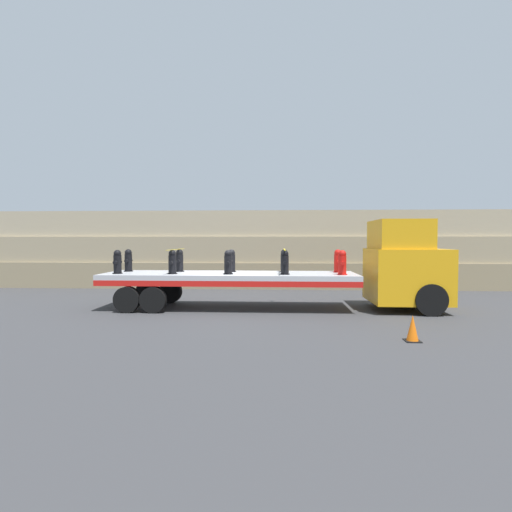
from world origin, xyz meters
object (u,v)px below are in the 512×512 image
truck_cab (408,266)px  fire_hydrant_red_near_4 (342,263)px  fire_hydrant_black_near_2 (228,262)px  fire_hydrant_black_far_2 (232,261)px  fire_hydrant_black_far_1 (180,261)px  fire_hydrant_black_far_3 (284,261)px  traffic_cone (413,328)px  fire_hydrant_black_near_1 (172,262)px  flatbed_trailer (215,279)px  fire_hydrant_black_far_0 (128,261)px  fire_hydrant_black_near_3 (285,263)px  fire_hydrant_red_far_4 (338,261)px  fire_hydrant_black_near_0 (118,262)px

truck_cab → fire_hydrant_red_near_4: (-2.43, -0.53, 0.13)m
fire_hydrant_black_near_2 → fire_hydrant_black_far_2: size_ratio=1.00×
fire_hydrant_black_far_1 → fire_hydrant_red_near_4: 6.17m
truck_cab → fire_hydrant_black_far_3: 4.49m
traffic_cone → fire_hydrant_black_near_1: bearing=150.4°
fire_hydrant_black_near_1 → flatbed_trailer: bearing=19.9°
fire_hydrant_black_far_0 → fire_hydrant_black_near_3: 6.17m
fire_hydrant_black_far_1 → fire_hydrant_black_near_2: size_ratio=1.00×
fire_hydrant_black_far_0 → fire_hydrant_black_far_3: 6.08m
fire_hydrant_black_near_2 → fire_hydrant_black_far_3: bearing=27.5°
fire_hydrant_red_near_4 → fire_hydrant_black_near_2: bearing=180.0°
fire_hydrant_black_far_2 → fire_hydrant_black_near_1: bearing=-152.5°
truck_cab → fire_hydrant_black_far_1: 8.53m
fire_hydrant_black_far_0 → fire_hydrant_black_near_1: (2.03, -1.06, 0.00)m
fire_hydrant_black_near_2 → fire_hydrant_black_near_3: (2.03, 0.00, 0.00)m
fire_hydrant_black_near_1 → traffic_cone: fire_hydrant_black_near_1 is taller
fire_hydrant_black_far_0 → fire_hydrant_red_far_4: 8.10m
fire_hydrant_black_near_1 → fire_hydrant_black_far_1: (0.00, 1.06, 0.00)m
fire_hydrant_black_far_3 → fire_hydrant_red_near_4: same height
fire_hydrant_red_far_4 → flatbed_trailer: bearing=-173.5°
flatbed_trailer → fire_hydrant_black_far_1: (-1.46, 0.53, 0.67)m
fire_hydrant_red_far_4 → truck_cab: bearing=-12.3°
fire_hydrant_black_near_0 → fire_hydrant_black_near_3: size_ratio=1.00×
flatbed_trailer → fire_hydrant_black_near_2: bearing=-42.8°
truck_cab → fire_hydrant_black_far_1: bearing=176.4°
flatbed_trailer → fire_hydrant_black_near_3: 2.73m
fire_hydrant_black_far_1 → fire_hydrant_red_near_4: (6.08, -1.06, 0.00)m
fire_hydrant_black_far_0 → fire_hydrant_red_far_4: bearing=0.0°
fire_hydrant_black_far_2 → fire_hydrant_black_near_3: same height
fire_hydrant_black_near_0 → traffic_cone: (9.21, -4.08, -1.41)m
truck_cab → fire_hydrant_black_far_0: truck_cab is taller
truck_cab → traffic_cone: size_ratio=4.90×
fire_hydrant_red_near_4 → fire_hydrant_red_far_4: bearing=90.0°
fire_hydrant_black_far_2 → fire_hydrant_black_far_0: bearing=180.0°
fire_hydrant_black_far_3 → fire_hydrant_black_far_2: bearing=180.0°
fire_hydrant_black_near_1 → traffic_cone: 8.38m
fire_hydrant_black_near_3 → fire_hydrant_black_far_2: bearing=152.5°
fire_hydrant_black_near_2 → fire_hydrant_black_near_3: bearing=0.0°
truck_cab → fire_hydrant_black_near_2: size_ratio=3.75×
fire_hydrant_black_far_3 → fire_hydrant_black_near_0: bearing=-170.1°
fire_hydrant_black_near_2 → traffic_cone: bearing=-38.3°
fire_hydrant_black_far_1 → fire_hydrant_black_far_2: (2.03, 0.00, 0.00)m
truck_cab → fire_hydrant_black_near_0: bearing=-177.1°
flatbed_trailer → fire_hydrant_black_near_1: (-1.46, -0.53, 0.67)m
flatbed_trailer → fire_hydrant_red_far_4: bearing=6.5°
fire_hydrant_black_near_0 → fire_hydrant_black_near_2: (4.05, 0.00, 0.00)m
fire_hydrant_black_near_2 → fire_hydrant_red_far_4: size_ratio=1.00×
fire_hydrant_black_near_0 → fire_hydrant_black_far_1: size_ratio=1.00×
fire_hydrant_black_near_1 → fire_hydrant_red_far_4: (6.08, 1.06, 0.00)m
flatbed_trailer → traffic_cone: flatbed_trailer is taller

